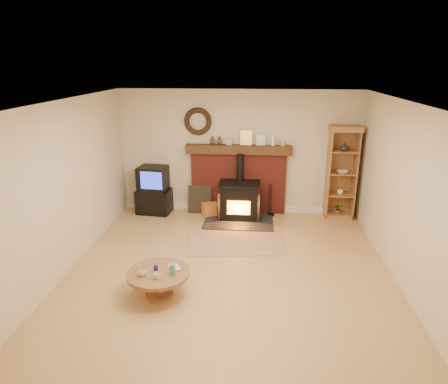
# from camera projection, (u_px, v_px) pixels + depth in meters

# --- Properties ---
(ground) EXTENTS (5.50, 5.50, 0.00)m
(ground) POSITION_uv_depth(u_px,v_px,m) (229.00, 273.00, 6.19)
(ground) COLOR tan
(ground) RESTS_ON ground
(room_shell) EXTENTS (5.02, 5.52, 2.61)m
(room_shell) POSITION_uv_depth(u_px,v_px,m) (229.00, 164.00, 5.75)
(room_shell) COLOR beige
(room_shell) RESTS_ON ground
(chimney_breast) EXTENTS (2.20, 0.22, 1.78)m
(chimney_breast) POSITION_uv_depth(u_px,v_px,m) (238.00, 176.00, 8.47)
(chimney_breast) COLOR maroon
(chimney_breast) RESTS_ON ground
(wood_stove) EXTENTS (1.40, 1.00, 1.33)m
(wood_stove) POSITION_uv_depth(u_px,v_px,m) (239.00, 201.00, 8.22)
(wood_stove) COLOR black
(wood_stove) RESTS_ON ground
(area_rug) EXTENTS (1.85, 1.37, 0.01)m
(area_rug) POSITION_uv_depth(u_px,v_px,m) (235.00, 241.00, 7.28)
(area_rug) COLOR brown
(area_rug) RESTS_ON ground
(tv_unit) EXTENTS (0.75, 0.56, 1.03)m
(tv_unit) POSITION_uv_depth(u_px,v_px,m) (154.00, 191.00, 8.52)
(tv_unit) COLOR black
(tv_unit) RESTS_ON ground
(curio_cabinet) EXTENTS (0.62, 0.45, 1.93)m
(curio_cabinet) POSITION_uv_depth(u_px,v_px,m) (341.00, 173.00, 8.14)
(curio_cabinet) COLOR brown
(curio_cabinet) RESTS_ON ground
(firelog_box) EXTENTS (0.50, 0.41, 0.27)m
(firelog_box) POSITION_uv_depth(u_px,v_px,m) (213.00, 209.00, 8.46)
(firelog_box) COLOR gold
(firelog_box) RESTS_ON ground
(leaning_painting) EXTENTS (0.50, 0.13, 0.60)m
(leaning_painting) POSITION_uv_depth(u_px,v_px,m) (200.00, 199.00, 8.58)
(leaning_painting) COLOR black
(leaning_painting) RESTS_ON ground
(fire_tools) EXTENTS (0.16, 0.16, 0.70)m
(fire_tools) POSITION_uv_depth(u_px,v_px,m) (270.00, 211.00, 8.47)
(fire_tools) COLOR black
(fire_tools) RESTS_ON ground
(coffee_table) EXTENTS (0.87, 0.87, 0.53)m
(coffee_table) POSITION_uv_depth(u_px,v_px,m) (158.00, 276.00, 5.50)
(coffee_table) COLOR brown
(coffee_table) RESTS_ON ground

